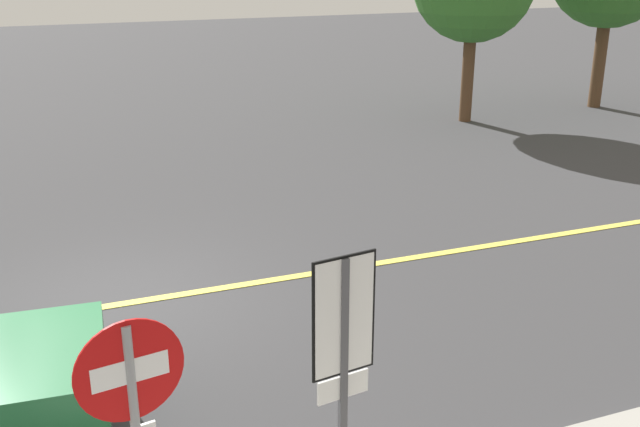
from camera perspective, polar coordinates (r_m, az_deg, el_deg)
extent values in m
plane|color=#38383A|center=(10.61, -15.27, -6.79)|extent=(80.00, 80.00, 0.00)
cube|color=#E0D14C|center=(11.21, 0.13, -4.53)|extent=(28.00, 0.16, 0.01)
cylinder|color=red|center=(5.25, -14.37, -11.61)|extent=(0.75, 0.15, 0.76)
cube|color=white|center=(5.25, -14.37, -11.61)|extent=(0.53, 0.12, 0.18)
cube|color=#4C4C51|center=(6.02, 1.76, -14.41)|extent=(0.06, 0.06, 2.50)
cube|color=white|center=(5.62, 1.84, -7.88)|extent=(0.50, 0.10, 0.95)
cube|color=black|center=(5.62, 1.84, -7.88)|extent=(0.54, 0.09, 0.99)
cube|color=white|center=(5.93, 1.77, -13.14)|extent=(0.45, 0.08, 0.20)
cylinder|color=black|center=(8.84, -20.45, -10.77)|extent=(0.65, 0.26, 0.64)
cylinder|color=#513823|center=(21.08, 11.29, 10.82)|extent=(0.33, 0.33, 2.89)
cylinder|color=#513823|center=(24.07, 20.69, 11.33)|extent=(0.37, 0.37, 3.13)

